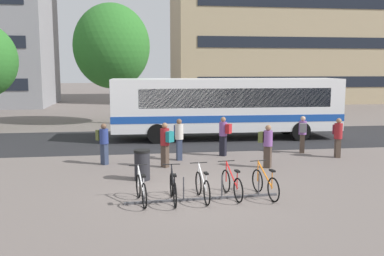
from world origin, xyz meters
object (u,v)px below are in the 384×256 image
parked_bicycle_red_3 (232,184)px  trash_bin (142,165)px  commuter_olive_pack_2 (267,143)px  commuter_grey_pack_6 (303,132)px  commuter_maroon_pack_0 (338,135)px  commuter_navy_pack_4 (179,136)px  parked_bicycle_black_1 (173,189)px  commuter_red_pack_5 (224,134)px  commuter_olive_pack_3 (103,141)px  city_bus (225,106)px  parked_bicycle_white_0 (141,190)px  parked_bicycle_orange_4 (265,184)px  street_tree_0 (112,46)px  parked_bicycle_white_2 (202,187)px  commuter_teal_pack_1 (166,142)px

parked_bicycle_red_3 → trash_bin: bearing=39.9°
commuter_olive_pack_2 → commuter_grey_pack_6: 3.50m
commuter_maroon_pack_0 → commuter_navy_pack_4: (-6.69, 0.44, 0.03)m
parked_bicycle_black_1 → parked_bicycle_red_3: (1.74, 0.21, 0.00)m
commuter_red_pack_5 → commuter_grey_pack_6: 3.59m
commuter_olive_pack_3 → city_bus: bearing=90.1°
trash_bin → parked_bicycle_white_0: bearing=-92.2°
commuter_grey_pack_6 → parked_bicycle_orange_4: bearing=168.7°
commuter_olive_pack_2 → street_tree_0: bearing=150.9°
parked_bicycle_white_0 → commuter_grey_pack_6: 9.54m
parked_bicycle_white_2 → commuter_olive_pack_2: (3.07, 3.61, 0.56)m
parked_bicycle_white_2 → commuter_maroon_pack_0: 8.32m
commuter_maroon_pack_0 → street_tree_0: size_ratio=0.21×
commuter_maroon_pack_0 → commuter_teal_pack_1: bearing=-74.9°
parked_bicycle_black_1 → parked_bicycle_white_2: size_ratio=1.00×
parked_bicycle_white_0 → parked_bicycle_orange_4: 3.61m
parked_bicycle_white_0 → parked_bicycle_white_2: same height
commuter_olive_pack_3 → commuter_red_pack_5: (5.01, 0.94, 0.04)m
commuter_navy_pack_4 → commuter_red_pack_5: commuter_navy_pack_4 is taller
commuter_olive_pack_2 → commuter_navy_pack_4: bearing=-173.2°
parked_bicycle_orange_4 → commuter_maroon_pack_0: size_ratio=1.02×
commuter_olive_pack_3 → street_tree_0: 13.45m
commuter_red_pack_5 → parked_bicycle_black_1: bearing=105.0°
commuter_olive_pack_3 → commuter_grey_pack_6: 8.66m
parked_bicycle_black_1 → commuter_grey_pack_6: size_ratio=1.05×
commuter_olive_pack_2 → street_tree_0: size_ratio=0.20×
city_bus → commuter_olive_pack_3: size_ratio=7.44×
commuter_teal_pack_1 → commuter_navy_pack_4: (0.65, 1.25, 0.00)m
commuter_olive_pack_3 → commuter_red_pack_5: 5.10m
city_bus → commuter_maroon_pack_0: size_ratio=7.22×
parked_bicycle_red_3 → commuter_navy_pack_4: size_ratio=1.00×
parked_bicycle_red_3 → parked_bicycle_orange_4: 0.98m
parked_bicycle_red_3 → commuter_grey_pack_6: bearing=-45.1°
commuter_maroon_pack_0 → commuter_red_pack_5: size_ratio=0.99×
parked_bicycle_black_1 → city_bus: bearing=-19.8°
parked_bicycle_white_2 → commuter_teal_pack_1: bearing=5.6°
parked_bicycle_orange_4 → commuter_olive_pack_3: 7.07m
commuter_olive_pack_3 → commuter_navy_pack_4: 3.04m
parked_bicycle_white_2 → trash_bin: size_ratio=1.67×
parked_bicycle_white_2 → commuter_navy_pack_4: size_ratio=1.01×
commuter_teal_pack_1 → commuter_navy_pack_4: bearing=-69.2°
commuter_maroon_pack_0 → commuter_olive_pack_3: (-9.70, 0.05, -0.02)m
parked_bicycle_red_3 → parked_bicycle_orange_4: size_ratio=1.00×
parked_bicycle_white_2 → street_tree_0: (-3.20, 17.80, 4.82)m
commuter_red_pack_5 → street_tree_0: street_tree_0 is taller
parked_bicycle_black_1 → parked_bicycle_orange_4: 2.72m
parked_bicycle_white_2 → street_tree_0: bearing=6.0°
commuter_olive_pack_2 → commuter_olive_pack_3: bearing=-156.1°
commuter_olive_pack_3 → trash_bin: bearing=-12.8°
commuter_maroon_pack_0 → commuter_navy_pack_4: commuter_navy_pack_4 is taller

